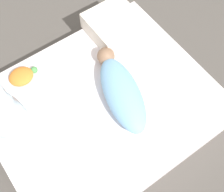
# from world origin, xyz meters

# --- Properties ---
(ground_plane) EXTENTS (12.00, 12.00, 0.00)m
(ground_plane) POSITION_xyz_m (0.00, 0.00, 0.00)
(ground_plane) COLOR #514C47
(bed_mattress) EXTENTS (1.19, 0.97, 0.15)m
(bed_mattress) POSITION_xyz_m (0.00, 0.00, 0.07)
(bed_mattress) COLOR white
(bed_mattress) RESTS_ON ground_plane
(swaddled_baby) EXTENTS (0.31, 0.56, 0.12)m
(swaddled_baby) POSITION_xyz_m (0.10, -0.03, 0.21)
(swaddled_baby) COLOR #7FB7E5
(swaddled_baby) RESTS_ON bed_mattress
(pillow) EXTENTS (0.30, 0.29, 0.11)m
(pillow) POSITION_xyz_m (0.34, 0.36, 0.21)
(pillow) COLOR white
(pillow) RESTS_ON bed_mattress
(bunny_plush) EXTENTS (0.19, 0.19, 0.39)m
(bunny_plush) POSITION_xyz_m (-0.45, 0.14, 0.29)
(bunny_plush) COLOR silver
(bunny_plush) RESTS_ON bed_mattress
(turtle_plush) EXTENTS (0.17, 0.12, 0.06)m
(turtle_plush) POSITION_xyz_m (-0.28, 0.38, 0.18)
(turtle_plush) COLOR orange
(turtle_plush) RESTS_ON bed_mattress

